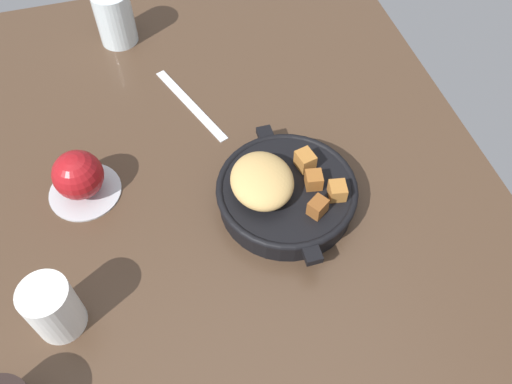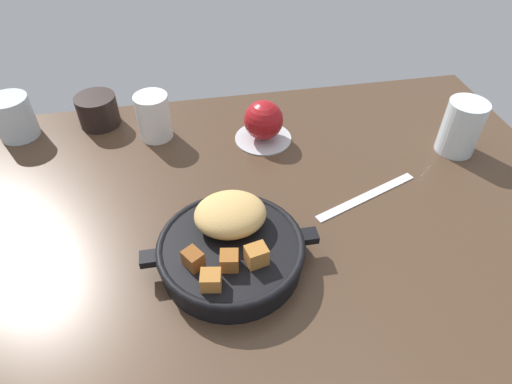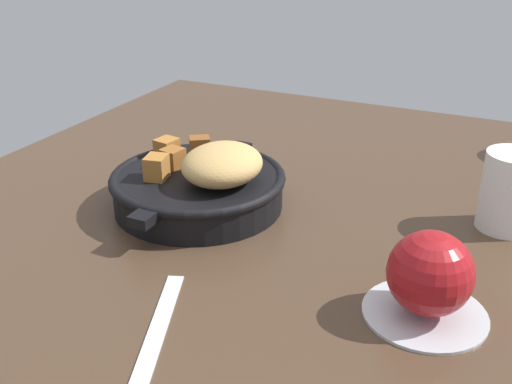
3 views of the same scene
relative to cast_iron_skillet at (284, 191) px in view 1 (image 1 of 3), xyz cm
name	(u,v)px [view 1 (image 1 of 3)]	position (x,y,z in cm)	size (l,w,h in cm)	color
ground_plane	(238,190)	(5.20, 5.88, -4.41)	(113.65, 82.40, 2.40)	#473323
cast_iron_skillet	(284,191)	(0.00, 0.00, 0.00)	(25.74, 21.46, 8.73)	black
saucer_plate	(85,191)	(10.62, 29.40, -2.91)	(11.34, 11.34, 0.60)	#B7BABF
red_apple	(78,175)	(10.62, 29.40, 1.25)	(7.71, 7.71, 7.71)	maroon
butter_knife	(190,104)	(24.88, 9.47, -3.03)	(21.19, 1.60, 0.36)	silver
white_creamer_pitcher	(53,308)	(-10.33, 34.34, 1.38)	(6.55, 6.55, 9.17)	white
water_glass_tall	(115,18)	(46.39, 19.22, 2.02)	(7.22, 7.22, 10.45)	silver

